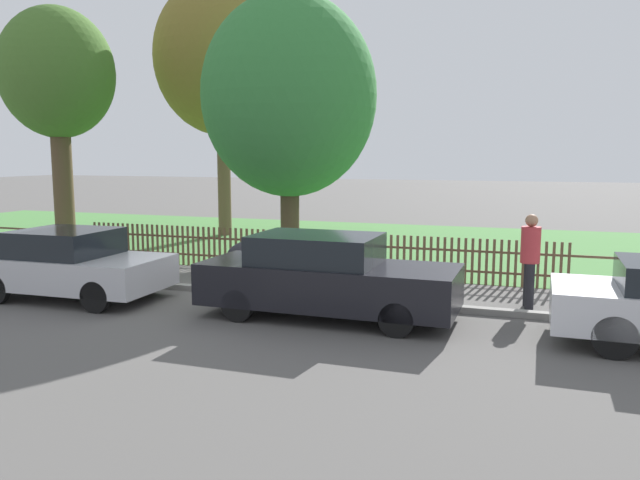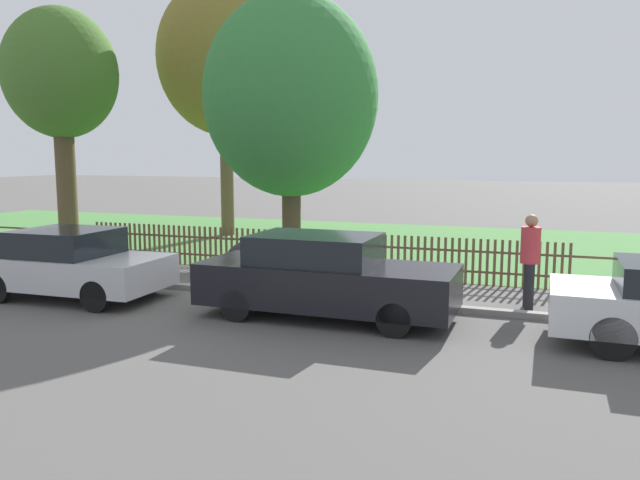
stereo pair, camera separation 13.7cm
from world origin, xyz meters
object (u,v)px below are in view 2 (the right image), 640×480
(tree_nearest_kerb, at_px, (61,76))
(tree_mid_park, at_px, (291,97))
(parked_car_navy_estate, at_px, (324,277))
(covered_motorcycle, at_px, (267,259))
(parked_car_black_saloon, at_px, (73,264))
(tree_behind_motorcycle, at_px, (225,58))
(pedestrian_near_fence, at_px, (530,256))

(tree_nearest_kerb, bearing_deg, tree_mid_park, -1.94)
(parked_car_navy_estate, relative_size, covered_motorcycle, 2.30)
(parked_car_black_saloon, relative_size, tree_behind_motorcycle, 0.42)
(parked_car_black_saloon, distance_m, parked_car_navy_estate, 5.32)
(tree_behind_motorcycle, relative_size, tree_mid_park, 1.25)
(covered_motorcycle, distance_m, tree_mid_park, 5.36)
(parked_car_black_saloon, bearing_deg, covered_motorcycle, 32.21)
(tree_behind_motorcycle, bearing_deg, covered_motorcycle, -56.66)
(parked_car_black_saloon, relative_size, tree_mid_park, 0.52)
(parked_car_black_saloon, height_order, tree_nearest_kerb, tree_nearest_kerb)
(covered_motorcycle, relative_size, tree_nearest_kerb, 0.27)
(parked_car_black_saloon, distance_m, pedestrian_near_fence, 9.00)
(parked_car_black_saloon, xyz_separation_m, pedestrian_near_fence, (8.73, 2.20, 0.31))
(tree_behind_motorcycle, height_order, pedestrian_near_fence, tree_behind_motorcycle)
(parked_car_navy_estate, distance_m, tree_nearest_kerb, 13.16)
(tree_nearest_kerb, height_order, tree_mid_park, tree_nearest_kerb)
(tree_mid_park, distance_m, pedestrian_near_fence, 8.09)
(tree_behind_motorcycle, distance_m, pedestrian_near_fence, 14.10)
(parked_car_navy_estate, bearing_deg, pedestrian_near_fence, 30.05)
(covered_motorcycle, xyz_separation_m, tree_mid_park, (-0.94, 3.67, 3.79))
(tree_behind_motorcycle, xyz_separation_m, pedestrian_near_fence, (10.53, -7.78, -5.21))
(parked_car_black_saloon, bearing_deg, pedestrian_near_fence, 12.88)
(parked_car_navy_estate, distance_m, tree_behind_motorcycle, 13.25)
(tree_nearest_kerb, distance_m, tree_behind_motorcycle, 5.44)
(parked_car_black_saloon, xyz_separation_m, tree_behind_motorcycle, (-1.81, 9.99, 5.52))
(parked_car_navy_estate, height_order, pedestrian_near_fence, pedestrian_near_fence)
(tree_nearest_kerb, relative_size, tree_behind_motorcycle, 0.83)
(covered_motorcycle, xyz_separation_m, pedestrian_near_fence, (5.41, 0.01, 0.36))
(parked_car_black_saloon, height_order, tree_mid_park, tree_mid_park)
(covered_motorcycle, height_order, tree_behind_motorcycle, tree_behind_motorcycle)
(parked_car_navy_estate, height_order, covered_motorcycle, parked_car_navy_estate)
(pedestrian_near_fence, bearing_deg, tree_nearest_kerb, 65.85)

